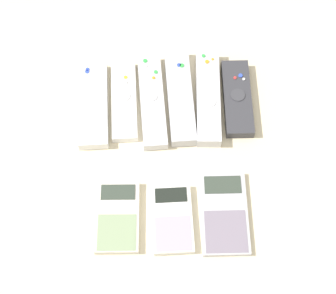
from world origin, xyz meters
name	(u,v)px	position (x,y,z in m)	size (l,w,h in m)	color
ground_plane	(169,164)	(0.00, 0.00, 0.00)	(3.00, 3.00, 0.00)	beige
remote_0	(93,104)	(-0.14, 0.13, 0.01)	(0.06, 0.19, 0.02)	white
remote_1	(124,100)	(-0.08, 0.14, 0.01)	(0.05, 0.18, 0.02)	white
remote_2	(152,101)	(-0.03, 0.14, 0.01)	(0.05, 0.21, 0.02)	silver
remote_3	(180,96)	(0.03, 0.14, 0.01)	(0.05, 0.22, 0.03)	#B7B7BC
remote_4	(208,97)	(0.09, 0.14, 0.01)	(0.06, 0.22, 0.03)	silver
remote_5	(237,98)	(0.15, 0.13, 0.01)	(0.06, 0.17, 0.02)	#333338
calculator_0	(118,217)	(-0.10, -0.11, 0.01)	(0.09, 0.14, 0.02)	beige
calculator_1	(170,219)	(0.00, -0.11, 0.01)	(0.07, 0.13, 0.02)	silver
calculator_2	(224,213)	(0.10, -0.11, 0.01)	(0.09, 0.16, 0.01)	#B2B2B7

